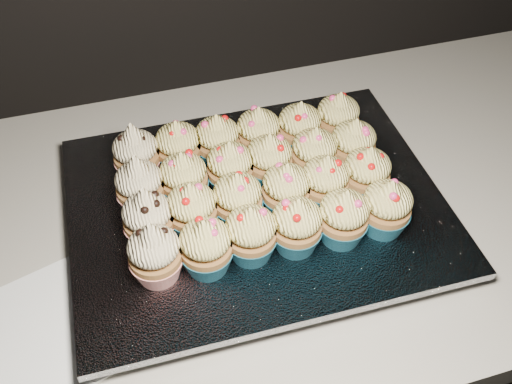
% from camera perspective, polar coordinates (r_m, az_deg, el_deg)
% --- Properties ---
extents(cabinet, '(2.40, 0.60, 0.86)m').
position_cam_1_polar(cabinet, '(1.19, 0.16, -16.58)').
color(cabinet, black).
rests_on(cabinet, ground).
extents(worktop, '(2.44, 0.64, 0.04)m').
position_cam_1_polar(worktop, '(0.82, 0.23, -2.09)').
color(worktop, beige).
rests_on(worktop, cabinet).
extents(napkin, '(0.22, 0.22, 0.00)m').
position_cam_1_polar(napkin, '(0.72, -21.65, -13.62)').
color(napkin, white).
rests_on(napkin, worktop).
extents(baking_tray, '(0.46, 0.35, 0.02)m').
position_cam_1_polar(baking_tray, '(0.78, -0.00, -1.98)').
color(baking_tray, black).
rests_on(baking_tray, worktop).
extents(foil_lining, '(0.50, 0.39, 0.01)m').
position_cam_1_polar(foil_lining, '(0.77, -0.00, -1.14)').
color(foil_lining, silver).
rests_on(foil_lining, baking_tray).
extents(cupcake_0, '(0.06, 0.06, 0.10)m').
position_cam_1_polar(cupcake_0, '(0.66, -10.09, -6.08)').
color(cupcake_0, red).
rests_on(cupcake_0, foil_lining).
extents(cupcake_1, '(0.06, 0.06, 0.08)m').
position_cam_1_polar(cupcake_1, '(0.66, -5.02, -5.49)').
color(cupcake_1, '#185B73').
rests_on(cupcake_1, foil_lining).
extents(cupcake_2, '(0.06, 0.06, 0.08)m').
position_cam_1_polar(cupcake_2, '(0.67, -0.53, -4.20)').
color(cupcake_2, '#185B73').
rests_on(cupcake_2, foil_lining).
extents(cupcake_3, '(0.06, 0.06, 0.08)m').
position_cam_1_polar(cupcake_3, '(0.68, 4.08, -3.36)').
color(cupcake_3, '#185B73').
rests_on(cupcake_3, foil_lining).
extents(cupcake_4, '(0.06, 0.06, 0.08)m').
position_cam_1_polar(cupcake_4, '(0.70, 8.71, -2.51)').
color(cupcake_4, '#185B73').
rests_on(cupcake_4, foil_lining).
extents(cupcake_5, '(0.06, 0.06, 0.08)m').
position_cam_1_polar(cupcake_5, '(0.72, 12.90, -1.52)').
color(cupcake_5, '#185B73').
rests_on(cupcake_5, foil_lining).
extents(cupcake_6, '(0.06, 0.06, 0.10)m').
position_cam_1_polar(cupcake_6, '(0.70, -10.72, -2.62)').
color(cupcake_6, red).
rests_on(cupcake_6, foil_lining).
extents(cupcake_7, '(0.06, 0.06, 0.08)m').
position_cam_1_polar(cupcake_7, '(0.70, -6.38, -1.83)').
color(cupcake_7, '#185B73').
rests_on(cupcake_7, foil_lining).
extents(cupcake_8, '(0.06, 0.06, 0.08)m').
position_cam_1_polar(cupcake_8, '(0.71, -1.83, -0.77)').
color(cupcake_8, '#185B73').
rests_on(cupcake_8, foil_lining).
extents(cupcake_9, '(0.06, 0.06, 0.08)m').
position_cam_1_polar(cupcake_9, '(0.72, 3.02, 0.17)').
color(cupcake_9, '#185B73').
rests_on(cupcake_9, foil_lining).
extents(cupcake_10, '(0.06, 0.06, 0.08)m').
position_cam_1_polar(cupcake_10, '(0.74, 6.90, 0.97)').
color(cupcake_10, '#185B73').
rests_on(cupcake_10, foil_lining).
extents(cupcake_11, '(0.06, 0.06, 0.08)m').
position_cam_1_polar(cupcake_11, '(0.76, 10.98, 1.80)').
color(cupcake_11, '#185B73').
rests_on(cupcake_11, foil_lining).
extents(cupcake_12, '(0.06, 0.06, 0.10)m').
position_cam_1_polar(cupcake_12, '(0.74, -11.53, 0.59)').
color(cupcake_12, red).
rests_on(cupcake_12, foil_lining).
extents(cupcake_13, '(0.06, 0.06, 0.08)m').
position_cam_1_polar(cupcake_13, '(0.74, -7.22, 1.30)').
color(cupcake_13, '#185B73').
rests_on(cupcake_13, foil_lining).
extents(cupcake_14, '(0.06, 0.06, 0.08)m').
position_cam_1_polar(cupcake_14, '(0.75, -2.59, 2.39)').
color(cupcake_14, '#185B73').
rests_on(cupcake_14, foil_lining).
extents(cupcake_15, '(0.06, 0.06, 0.08)m').
position_cam_1_polar(cupcake_15, '(0.76, 1.34, 3.17)').
color(cupcake_15, '#185B73').
rests_on(cupcake_15, foil_lining).
extents(cupcake_16, '(0.06, 0.06, 0.08)m').
position_cam_1_polar(cupcake_16, '(0.78, 5.82, 3.82)').
color(cupcake_16, '#185B73').
rests_on(cupcake_16, foil_lining).
extents(cupcake_17, '(0.06, 0.06, 0.08)m').
position_cam_1_polar(cupcake_17, '(0.80, 9.66, 4.64)').
color(cupcake_17, '#185B73').
rests_on(cupcake_17, foil_lining).
extents(cupcake_18, '(0.06, 0.06, 0.10)m').
position_cam_1_polar(cupcake_18, '(0.78, -11.88, 3.73)').
color(cupcake_18, red).
rests_on(cupcake_18, foil_lining).
extents(cupcake_19, '(0.06, 0.06, 0.08)m').
position_cam_1_polar(cupcake_19, '(0.79, -7.75, 4.47)').
color(cupcake_19, '#185B73').
rests_on(cupcake_19, foil_lining).
extents(cupcake_20, '(0.06, 0.06, 0.08)m').
position_cam_1_polar(cupcake_20, '(0.79, -3.85, 5.11)').
color(cupcake_20, '#185B73').
rests_on(cupcake_20, foil_lining).
extents(cupcake_21, '(0.06, 0.06, 0.08)m').
position_cam_1_polar(cupcake_21, '(0.80, 0.26, 5.89)').
color(cupcake_21, '#185B73').
rests_on(cupcake_21, foil_lining).
extents(cupcake_22, '(0.06, 0.06, 0.08)m').
position_cam_1_polar(cupcake_22, '(0.81, 4.37, 6.41)').
color(cupcake_22, '#185B73').
rests_on(cupcake_22, foil_lining).
extents(cupcake_23, '(0.06, 0.06, 0.08)m').
position_cam_1_polar(cupcake_23, '(0.84, 8.17, 7.30)').
color(cupcake_23, '#185B73').
rests_on(cupcake_23, foil_lining).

